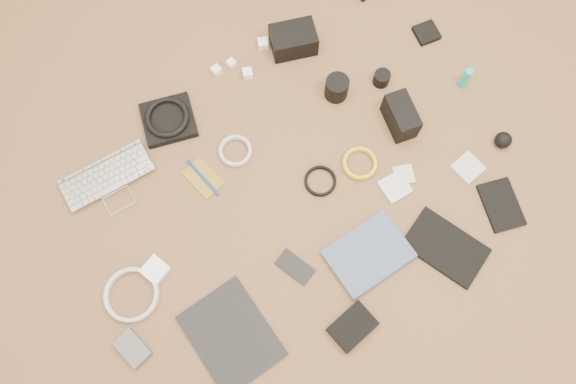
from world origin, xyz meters
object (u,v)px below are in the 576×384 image
tablet (231,336)px  phone (295,267)px  dslr_camera (293,40)px  laptop (113,187)px  paperback (386,279)px

tablet → phone: bearing=12.2°
tablet → dslr_camera: bearing=44.2°
laptop → dslr_camera: (0.75, 0.12, 0.03)m
laptop → paperback: (0.55, -0.69, 0.00)m
phone → laptop: bearing=103.3°
dslr_camera → tablet: dslr_camera is taller
dslr_camera → paperback: bearing=-84.2°
laptop → phone: size_ratio=2.55×
laptop → tablet: (0.08, -0.58, -0.01)m
laptop → phone: (0.34, -0.52, -0.01)m
laptop → paperback: same height
laptop → dslr_camera: 0.76m
laptop → phone: laptop is taller
laptop → tablet: bearing=-79.6°
tablet → phone: size_ratio=2.44×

